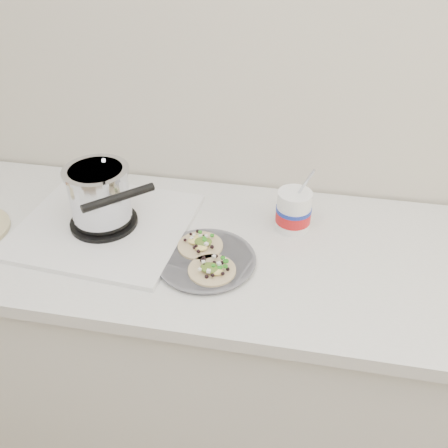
# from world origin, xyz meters

# --- Properties ---
(counter) EXTENTS (2.44, 0.66, 0.90)m
(counter) POSITION_xyz_m (0.00, 1.43, 0.45)
(counter) COLOR silver
(counter) RESTS_ON ground
(stove) EXTENTS (0.51, 0.48, 0.23)m
(stove) POSITION_xyz_m (-0.51, 1.43, 0.98)
(stove) COLOR silver
(stove) RESTS_ON counter
(taco_plate) EXTENTS (0.27, 0.27, 0.04)m
(taco_plate) POSITION_xyz_m (-0.18, 1.33, 0.92)
(taco_plate) COLOR #58585F
(taco_plate) RESTS_ON counter
(tub) EXTENTS (0.10, 0.10, 0.23)m
(tub) POSITION_xyz_m (0.03, 1.53, 0.97)
(tub) COLOR white
(tub) RESTS_ON counter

